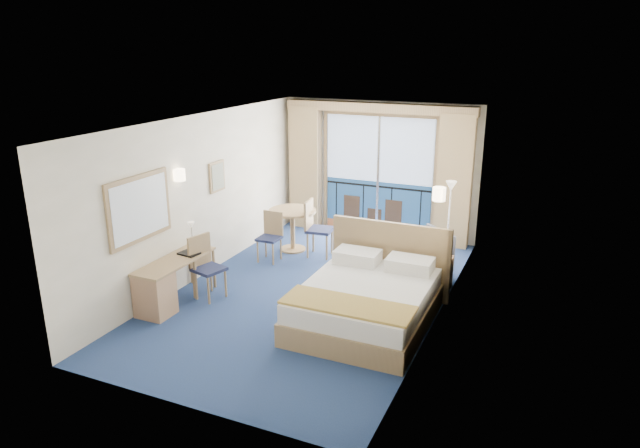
% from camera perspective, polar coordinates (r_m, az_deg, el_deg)
% --- Properties ---
extents(floor, '(6.50, 6.50, 0.00)m').
position_cam_1_polar(floor, '(9.08, -0.81, -6.85)').
color(floor, navy).
rests_on(floor, ground).
extents(room_walls, '(4.04, 6.54, 2.72)m').
position_cam_1_polar(room_walls, '(8.50, -0.86, 4.11)').
color(room_walls, beige).
rests_on(room_walls, ground).
extents(balcony_door, '(2.36, 0.03, 2.52)m').
position_cam_1_polar(balcony_door, '(11.57, 5.79, 4.46)').
color(balcony_door, navy).
rests_on(balcony_door, room_walls).
extents(curtain_left, '(0.65, 0.22, 2.55)m').
position_cam_1_polar(curtain_left, '(11.96, -1.48, 5.63)').
color(curtain_left, tan).
rests_on(curtain_left, room_walls).
extents(curtain_right, '(0.65, 0.22, 2.55)m').
position_cam_1_polar(curtain_right, '(11.03, 13.29, 4.12)').
color(curtain_right, tan).
rests_on(curtain_right, room_walls).
extents(pelmet, '(3.80, 0.25, 0.18)m').
position_cam_1_polar(pelmet, '(11.22, 5.86, 11.49)').
color(pelmet, tan).
rests_on(pelmet, room_walls).
extents(mirror, '(0.05, 1.25, 0.95)m').
position_cam_1_polar(mirror, '(8.39, -17.60, 1.49)').
color(mirror, tan).
rests_on(mirror, room_walls).
extents(wall_print, '(0.04, 0.42, 0.52)m').
position_cam_1_polar(wall_print, '(9.87, -10.25, 4.69)').
color(wall_print, tan).
rests_on(wall_print, room_walls).
extents(sconce_left, '(0.18, 0.18, 0.18)m').
position_cam_1_polar(sconce_left, '(8.97, -13.88, 4.79)').
color(sconce_left, '#FFE1B2').
rests_on(sconce_left, room_walls).
extents(sconce_right, '(0.18, 0.18, 0.18)m').
position_cam_1_polar(sconce_right, '(7.75, 11.82, 2.95)').
color(sconce_right, '#FFE1B2').
rests_on(sconce_right, room_walls).
extents(bed, '(1.87, 2.23, 1.18)m').
position_cam_1_polar(bed, '(8.08, 4.76, -7.60)').
color(bed, tan).
rests_on(bed, ground).
extents(nightstand, '(0.40, 0.38, 0.53)m').
position_cam_1_polar(nightstand, '(9.32, 11.74, -4.81)').
color(nightstand, tan).
rests_on(nightstand, ground).
extents(phone, '(0.20, 0.16, 0.09)m').
position_cam_1_polar(phone, '(9.25, 12.06, -2.99)').
color(phone, white).
rests_on(phone, nightstand).
extents(armchair, '(1.15, 1.14, 0.75)m').
position_cam_1_polar(armchair, '(9.87, 10.07, -2.74)').
color(armchair, '#454854').
rests_on(armchair, ground).
extents(floor_lamp, '(0.21, 0.21, 1.49)m').
position_cam_1_polar(floor_lamp, '(10.20, 12.88, 2.22)').
color(floor_lamp, silver).
rests_on(floor_lamp, ground).
extents(desk, '(0.50, 1.45, 0.68)m').
position_cam_1_polar(desk, '(8.63, -15.76, -6.20)').
color(desk, tan).
rests_on(desk, ground).
extents(desk_chair, '(0.52, 0.52, 0.98)m').
position_cam_1_polar(desk_chair, '(8.93, -11.44, -3.84)').
color(desk_chair, '#1F2548').
rests_on(desk_chair, ground).
extents(folder, '(0.33, 0.27, 0.03)m').
position_cam_1_polar(folder, '(8.96, -12.96, -2.88)').
color(folder, black).
rests_on(folder, desk).
extents(desk_lamp, '(0.12, 0.12, 0.44)m').
position_cam_1_polar(desk_lamp, '(9.04, -12.74, -0.58)').
color(desk_lamp, silver).
rests_on(desk_lamp, desk).
extents(round_table, '(0.88, 0.88, 0.79)m').
position_cam_1_polar(round_table, '(10.71, -2.77, 0.44)').
color(round_table, tan).
rests_on(round_table, ground).
extents(table_chair_a, '(0.51, 0.50, 1.05)m').
position_cam_1_polar(table_chair_a, '(10.43, -0.50, -0.09)').
color(table_chair_a, '#1F2548').
rests_on(table_chair_a, ground).
extents(table_chair_b, '(0.39, 0.40, 0.89)m').
position_cam_1_polar(table_chair_b, '(10.29, -4.93, -0.93)').
color(table_chair_b, '#1F2548').
rests_on(table_chair_b, ground).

